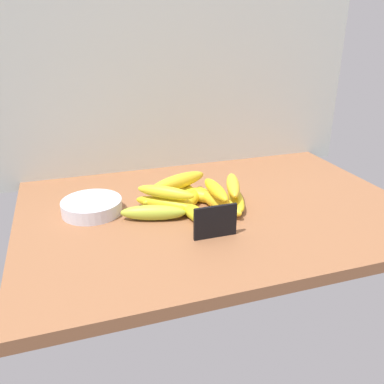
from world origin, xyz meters
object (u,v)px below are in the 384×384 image
banana_2 (193,213)px  banana_8 (168,205)px  banana_12 (233,185)px  fruit_bowl (92,206)px  banana_7 (220,203)px  banana_5 (153,213)px  banana_9 (216,190)px  chalkboard_sign (215,223)px  banana_10 (165,192)px  banana_0 (198,195)px  banana_3 (235,198)px  banana_1 (184,189)px  banana_4 (191,200)px  banana_11 (178,181)px  banana_6 (177,197)px

banana_2 → banana_8: size_ratio=0.94×
banana_8 → banana_12: (19.19, -0.70, 3.80)cm
fruit_bowl → banana_7: banana_7 is taller
banana_5 → banana_9: size_ratio=1.12×
chalkboard_sign → banana_10: (-7.81, 17.96, 1.86)cm
banana_5 → banana_7: (19.22, 0.33, 0.01)cm
chalkboard_sign → banana_9: size_ratio=0.70×
banana_0 → banana_10: size_ratio=0.89×
chalkboard_sign → banana_3: chalkboard_sign is taller
banana_7 → banana_9: size_ratio=1.17×
banana_0 → banana_3: (9.73, -5.35, 0.09)cm
chalkboard_sign → banana_3: 20.55cm
banana_12 → banana_1: bearing=138.5°
banana_4 → banana_11: (-2.40, 4.32, 4.32)cm
banana_8 → banana_7: bearing=-13.5°
banana_4 → banana_7: banana_7 is taller
banana_6 → banana_10: 7.08cm
banana_6 → banana_10: bearing=-136.7°
banana_1 → banana_8: 12.22cm
banana_1 → banana_10: banana_10 is taller
banana_1 → banana_4: banana_1 is taller
banana_4 → banana_8: size_ratio=0.96×
banana_11 → banana_12: banana_11 is taller
banana_0 → banana_1: 6.19cm
banana_2 → banana_0: bearing=64.9°
banana_1 → banana_8: size_ratio=0.77×
banana_9 → banana_1: bearing=114.2°
banana_1 → banana_9: (5.53, -12.27, 3.79)cm
banana_2 → banana_12: bearing=22.7°
fruit_bowl → banana_2: fruit_bowl is taller
banana_11 → banana_3: bearing=-25.8°
banana_7 → chalkboard_sign: bearing=-115.9°
banana_1 → banana_10: (-8.19, -9.20, 3.58)cm
banana_1 → banana_5: (-12.69, -13.29, -0.06)cm
banana_3 → banana_7: (-5.66, -1.93, 0.12)cm
banana_2 → banana_8: (-5.14, 6.59, 0.31)cm
chalkboard_sign → banana_10: bearing=113.5°
banana_8 → banana_12: 19.58cm
banana_0 → banana_7: 8.35cm
banana_2 → banana_3: size_ratio=1.12×
banana_9 → banana_10: size_ratio=0.93×
banana_3 → banana_8: size_ratio=0.84×
banana_7 → banana_2: bearing=-160.4°
chalkboard_sign → banana_0: size_ratio=0.73×
banana_7 → banana_10: size_ratio=1.09×
chalkboard_sign → banana_4: bearing=90.1°
banana_1 → banana_5: bearing=-133.7°
chalkboard_sign → banana_4: (-0.03, 19.09, -1.95)cm
banana_5 → banana_12: (24.28, 3.02, 3.70)cm
banana_9 → banana_11: size_ratio=0.81×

